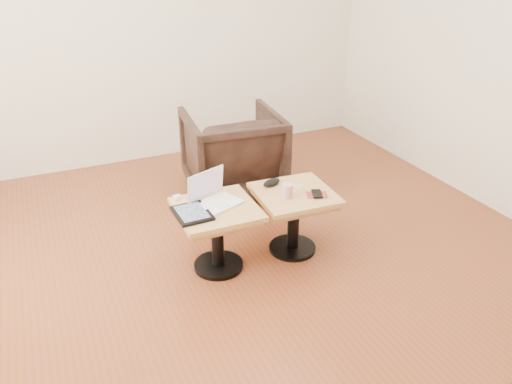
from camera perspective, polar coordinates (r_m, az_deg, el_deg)
name	(u,v)px	position (r m, az deg, el deg)	size (l,w,h in m)	color
room_shell	(238,72)	(2.77, -2.08, 13.59)	(4.52, 4.52, 2.71)	maroon
side_table_left	(217,223)	(3.25, -4.49, -3.52)	(0.51, 0.51, 0.46)	black
side_table_right	(294,207)	(3.44, 4.36, -1.71)	(0.54, 0.54, 0.46)	black
laptop	(214,197)	(3.22, -4.87, -0.63)	(0.35, 0.32, 0.21)	white
tablet	(192,213)	(3.12, -7.34, -2.41)	(0.22, 0.27, 0.02)	black
charging_adapter	(177,198)	(3.31, -8.98, -0.63)	(0.04, 0.04, 0.03)	white
glasses_case	(272,182)	(3.45, 1.79, 1.10)	(0.15, 0.07, 0.05)	black
striped_cup	(287,191)	(3.29, 3.57, 0.15)	(0.07, 0.07, 0.09)	#BF336D
earbuds_tangle	(299,186)	(3.45, 4.97, 0.66)	(0.07, 0.06, 0.01)	white
phone_on_sleeve	(317,194)	(3.35, 6.98, -0.25)	(0.16, 0.14, 0.02)	maroon
armchair	(233,152)	(4.29, -2.68, 4.56)	(0.77, 0.79, 0.72)	black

